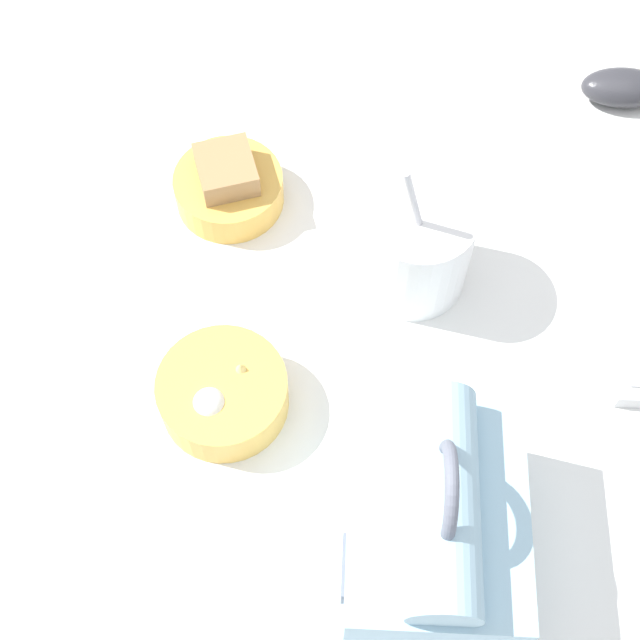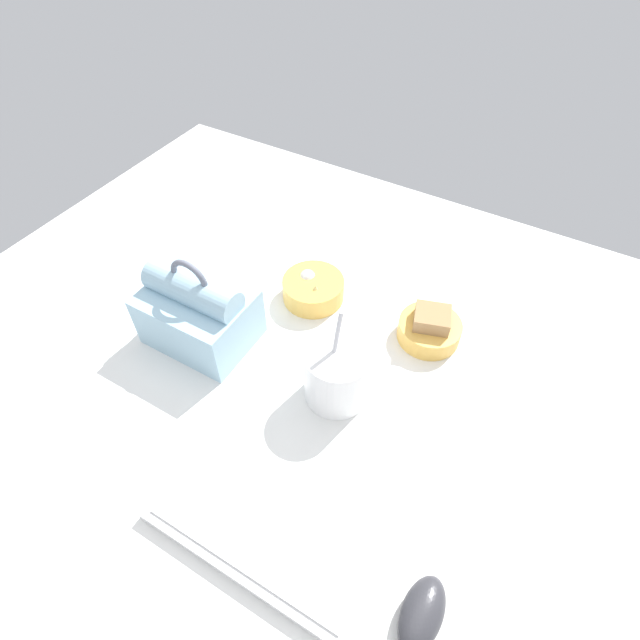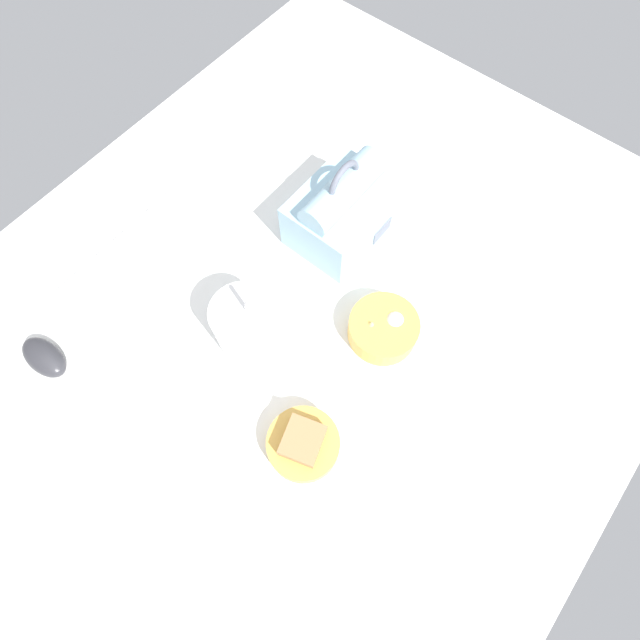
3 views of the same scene
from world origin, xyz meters
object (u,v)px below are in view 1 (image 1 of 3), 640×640
(bento_bowl_sandwich, at_px, (229,186))
(bento_bowl_snacks, at_px, (224,393))
(soup_cup, at_px, (416,246))
(lunch_bag, at_px, (434,522))
(computer_mouse, at_px, (623,88))

(bento_bowl_sandwich, relative_size, bento_bowl_snacks, 0.95)
(soup_cup, relative_size, bento_bowl_sandwich, 1.56)
(bento_bowl_sandwich, bearing_deg, lunch_bag, 29.72)
(bento_bowl_snacks, bearing_deg, soup_cup, 130.32)
(bento_bowl_snacks, bearing_deg, lunch_bag, 56.52)
(computer_mouse, bearing_deg, soup_cup, -43.70)
(soup_cup, relative_size, bento_bowl_snacks, 1.48)
(bento_bowl_snacks, height_order, computer_mouse, bento_bowl_snacks)
(lunch_bag, distance_m, bento_bowl_snacks, 0.22)
(lunch_bag, relative_size, computer_mouse, 1.97)
(computer_mouse, bearing_deg, lunch_bag, -23.46)
(lunch_bag, height_order, bento_bowl_snacks, lunch_bag)
(bento_bowl_snacks, bearing_deg, bento_bowl_sandwich, -175.65)
(computer_mouse, bearing_deg, bento_bowl_sandwich, -69.36)
(soup_cup, xyz_separation_m, computer_mouse, (-0.24, 0.23, -0.04))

